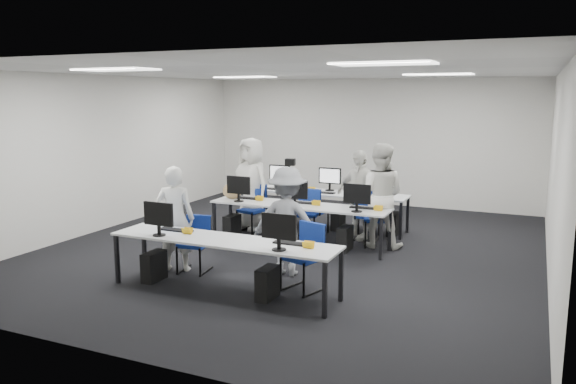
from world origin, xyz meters
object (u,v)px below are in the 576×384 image
at_px(student_0, 175,218).
at_px(student_2, 251,184).
at_px(desk_mid, 299,207).
at_px(chair_5, 260,213).
at_px(chair_7, 367,225).
at_px(desk_front, 223,243).
at_px(student_3, 359,195).
at_px(chair_6, 314,220).
at_px(chair_0, 195,254).
at_px(chair_4, 377,229).
at_px(photographer, 287,222).
at_px(chair_3, 307,223).
at_px(chair_1, 303,270).
at_px(chair_2, 251,219).
at_px(student_1, 379,196).

relative_size(student_0, student_2, 0.88).
bearing_deg(desk_mid, chair_5, 142.56).
relative_size(desk_mid, chair_7, 3.70).
relative_size(desk_front, desk_mid, 1.00).
height_order(student_0, student_3, student_3).
distance_m(chair_5, chair_6, 1.21).
height_order(chair_0, chair_4, chair_4).
relative_size(student_0, student_3, 0.97).
xyz_separation_m(desk_mid, chair_0, (-0.85, -2.01, -0.42)).
xyz_separation_m(chair_5, photographer, (1.72, -2.52, 0.51)).
bearing_deg(chair_6, chair_3, -107.88).
distance_m(chair_3, chair_7, 1.12).
relative_size(desk_front, student_2, 1.78).
height_order(chair_4, photographer, photographer).
bearing_deg(chair_0, chair_7, 49.78).
relative_size(chair_5, chair_6, 0.99).
bearing_deg(chair_1, chair_3, 128.61).
bearing_deg(chair_2, student_1, 9.02).
xyz_separation_m(chair_0, chair_3, (0.75, 2.63, 0.00)).
distance_m(chair_2, student_3, 2.14).
distance_m(desk_mid, photographer, 1.64).
bearing_deg(student_3, chair_6, -156.14).
height_order(chair_3, chair_7, chair_7).
height_order(chair_5, student_0, student_0).
height_order(desk_mid, chair_0, chair_0).
relative_size(chair_6, student_0, 0.57).
relative_size(chair_2, photographer, 0.52).
relative_size(chair_2, student_2, 0.46).
xyz_separation_m(chair_5, chair_7, (2.22, -0.07, -0.01)).
height_order(desk_mid, chair_5, chair_5).
bearing_deg(chair_1, desk_front, -135.04).
bearing_deg(student_1, chair_6, -20.28).
xyz_separation_m(chair_2, chair_4, (2.48, 0.03, 0.03)).
xyz_separation_m(chair_0, student_3, (1.67, 2.88, 0.56)).
xyz_separation_m(chair_4, chair_7, (-0.27, 0.33, -0.02)).
bearing_deg(chair_7, student_1, -58.87).
bearing_deg(student_1, chair_4, -62.09).
relative_size(desk_front, student_1, 1.77).
bearing_deg(chair_6, student_3, 4.75).
bearing_deg(desk_mid, chair_1, -65.70).
bearing_deg(photographer, chair_3, -84.65).
bearing_deg(chair_2, chair_6, 23.65).
relative_size(student_2, photographer, 1.13).
xyz_separation_m(chair_2, chair_5, (-0.02, 0.43, 0.03)).
distance_m(student_1, photographer, 2.22).
height_order(chair_3, chair_6, chair_6).
xyz_separation_m(chair_0, student_2, (-0.49, 2.77, 0.64)).
bearing_deg(photographer, student_2, -61.62).
bearing_deg(chair_5, chair_4, -15.68).
bearing_deg(desk_front, chair_5, 109.31).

